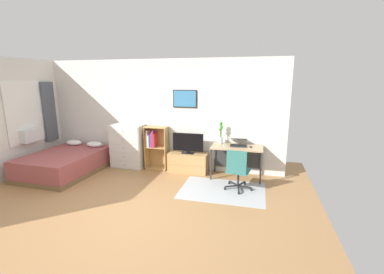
# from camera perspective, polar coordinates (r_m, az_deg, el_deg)

# --- Properties ---
(ground_plane) EXTENTS (7.20, 7.20, 0.00)m
(ground_plane) POSITION_cam_1_polar(r_m,az_deg,el_deg) (4.94, -17.10, -14.83)
(ground_plane) COLOR #A87A4C
(wall_back_with_posters) EXTENTS (6.12, 0.09, 2.70)m
(wall_back_with_posters) POSITION_cam_1_polar(r_m,az_deg,el_deg) (6.64, -6.89, 4.89)
(wall_back_with_posters) COLOR silver
(wall_back_with_posters) RESTS_ON ground_plane
(area_rug) EXTENTS (1.70, 1.20, 0.01)m
(area_rug) POSITION_cam_1_polar(r_m,az_deg,el_deg) (5.48, 6.62, -11.46)
(area_rug) COLOR #B2B7BC
(area_rug) RESTS_ON ground_plane
(bed) EXTENTS (1.51, 2.00, 0.63)m
(bed) POSITION_cam_1_polar(r_m,az_deg,el_deg) (7.05, -25.78, -4.99)
(bed) COLOR brown
(bed) RESTS_ON ground_plane
(dresser) EXTENTS (0.83, 0.46, 1.11)m
(dresser) POSITION_cam_1_polar(r_m,az_deg,el_deg) (6.88, -13.79, -1.90)
(dresser) COLOR silver
(dresser) RESTS_ON ground_plane
(bookshelf) EXTENTS (0.55, 0.30, 1.08)m
(bookshelf) POSITION_cam_1_polar(r_m,az_deg,el_deg) (6.63, -8.06, -1.68)
(bookshelf) COLOR tan
(bookshelf) RESTS_ON ground_plane
(tv_stand) EXTENTS (0.95, 0.41, 0.48)m
(tv_stand) POSITION_cam_1_polar(r_m,az_deg,el_deg) (6.40, -0.84, -5.55)
(tv_stand) COLOR tan
(tv_stand) RESTS_ON ground_plane
(television) EXTENTS (0.75, 0.16, 0.49)m
(television) POSITION_cam_1_polar(r_m,az_deg,el_deg) (6.25, -0.91, -1.42)
(television) COLOR black
(television) RESTS_ON tv_stand
(desk) EXTENTS (1.14, 0.60, 0.74)m
(desk) POSITION_cam_1_polar(r_m,az_deg,el_deg) (6.09, 9.79, -3.11)
(desk) COLOR tan
(desk) RESTS_ON ground_plane
(office_chair) EXTENTS (0.58, 0.58, 0.86)m
(office_chair) POSITION_cam_1_polar(r_m,az_deg,el_deg) (5.37, 9.88, -6.86)
(office_chair) COLOR #232326
(office_chair) RESTS_ON ground_plane
(laptop) EXTENTS (0.42, 0.44, 0.17)m
(laptop) POSITION_cam_1_polar(r_m,az_deg,el_deg) (6.07, 10.09, -1.19)
(laptop) COLOR #333338
(laptop) RESTS_ON desk
(computer_mouse) EXTENTS (0.06, 0.10, 0.03)m
(computer_mouse) POSITION_cam_1_polar(r_m,az_deg,el_deg) (5.95, 12.68, -2.07)
(computer_mouse) COLOR #262628
(computer_mouse) RESTS_ON desk
(bamboo_vase) EXTENTS (0.10, 0.10, 0.52)m
(bamboo_vase) POSITION_cam_1_polar(r_m,az_deg,el_deg) (6.14, 6.30, 0.80)
(bamboo_vase) COLOR silver
(bamboo_vase) RESTS_ON desk
(wine_glass) EXTENTS (0.07, 0.07, 0.18)m
(wine_glass) POSITION_cam_1_polar(r_m,az_deg,el_deg) (5.92, 7.08, -0.76)
(wine_glass) COLOR silver
(wine_glass) RESTS_ON desk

